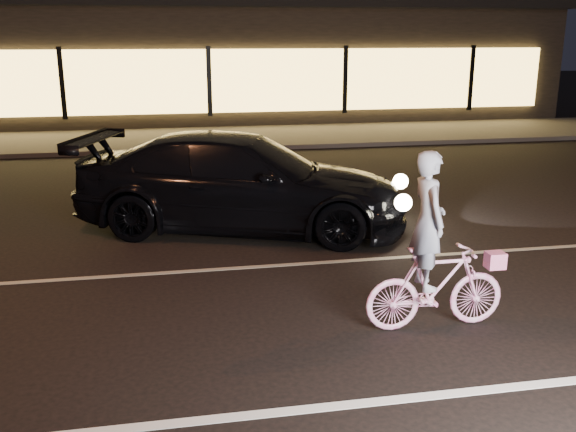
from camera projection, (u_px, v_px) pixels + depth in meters
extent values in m
plane|color=black|center=(310.00, 329.00, 6.91)|extent=(90.00, 90.00, 0.00)
cube|color=silver|center=(348.00, 405.00, 5.49)|extent=(60.00, 0.12, 0.01)
cube|color=gray|center=(278.00, 265.00, 8.80)|extent=(60.00, 0.10, 0.01)
cube|color=#383533|center=(215.00, 138.00, 19.18)|extent=(30.00, 4.00, 0.12)
cube|color=black|center=(201.00, 63.00, 24.32)|extent=(25.00, 8.00, 4.00)
cube|color=black|center=(199.00, 6.00, 23.76)|extent=(25.40, 8.40, 0.30)
cube|color=#FFC659|center=(209.00, 81.00, 20.55)|extent=(23.00, 0.15, 2.00)
cube|color=black|center=(62.00, 83.00, 19.67)|extent=(0.15, 0.08, 2.20)
cube|color=black|center=(209.00, 81.00, 20.48)|extent=(0.15, 0.08, 2.20)
cube|color=black|center=(345.00, 80.00, 21.28)|extent=(0.15, 0.08, 2.20)
cube|color=black|center=(471.00, 78.00, 22.09)|extent=(0.15, 0.08, 2.20)
imported|color=#E53590|center=(436.00, 287.00, 6.83)|extent=(1.54, 0.44, 0.93)
imported|color=white|center=(428.00, 220.00, 6.60)|extent=(0.35, 0.53, 1.46)
cube|color=#DB4A77|center=(495.00, 260.00, 6.88)|extent=(0.19, 0.16, 0.18)
imported|color=black|center=(242.00, 182.00, 10.30)|extent=(5.70, 3.73, 1.53)
sphere|color=#FFF2BF|center=(400.00, 181.00, 10.65)|extent=(0.26, 0.26, 0.26)
sphere|color=#FFF2BF|center=(403.00, 203.00, 9.31)|extent=(0.26, 0.26, 0.26)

